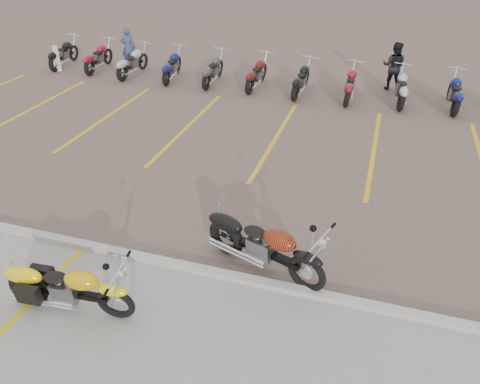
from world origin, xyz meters
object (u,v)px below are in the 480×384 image
Objects in this scene: person_b at (394,66)px; flame_cruiser at (262,247)px; yellow_cruiser at (68,288)px; bollard at (57,59)px; person_a at (128,48)px.

flame_cruiser is at bearing 89.86° from person_b.
bollard is at bearing 122.23° from yellow_cruiser.
bollard is (-8.23, 11.04, 0.06)m from yellow_cruiser.
person_b is at bearing 99.57° from flame_cruiser.
person_b is 1.66× the size of bollard.
person_b is at bearing 66.19° from yellow_cruiser.
yellow_cruiser is at bearing 98.20° from person_a.
person_b is (1.83, 10.90, 0.34)m from flame_cruiser.
flame_cruiser is 14.23m from bollard.
person_a is (-8.46, 10.56, 0.29)m from flame_cruiser.
flame_cruiser is (2.65, 1.87, 0.05)m from yellow_cruiser.
person_a is at bearing 110.55° from yellow_cruiser.
person_b reaches higher than bollard.
person_b reaches higher than yellow_cruiser.
person_a is at bearing 147.79° from flame_cruiser.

